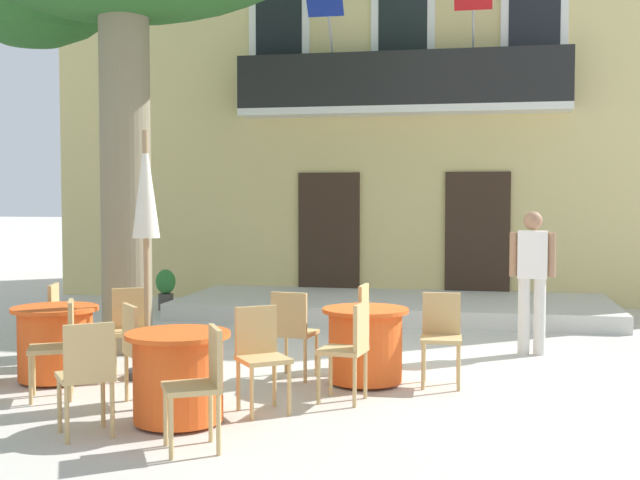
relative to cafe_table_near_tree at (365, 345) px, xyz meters
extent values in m
plane|color=beige|center=(-0.09, 1.24, -0.39)|extent=(120.00, 120.00, 0.00)
cube|color=#DBC67F|center=(-0.23, 8.24, 3.36)|extent=(13.00, 4.00, 7.50)
cube|color=#332319|center=(-1.53, 6.21, 0.76)|extent=(1.10, 0.08, 2.30)
cube|color=#332319|center=(1.07, 6.21, 0.76)|extent=(1.10, 0.08, 2.30)
cube|color=silver|center=(-2.43, 6.20, 4.26)|extent=(1.10, 0.08, 1.90)
cube|color=black|center=(-2.43, 6.17, 4.26)|extent=(0.84, 0.04, 1.60)
cube|color=silver|center=(-0.23, 6.20, 4.26)|extent=(1.10, 0.08, 1.90)
cube|color=black|center=(-0.23, 6.17, 4.26)|extent=(0.84, 0.04, 1.60)
cube|color=silver|center=(1.97, 6.20, 4.26)|extent=(1.10, 0.08, 1.90)
cube|color=black|center=(1.97, 6.17, 4.26)|extent=(0.84, 0.04, 1.60)
cube|color=silver|center=(-0.23, 5.91, 2.95)|extent=(5.60, 0.65, 0.12)
cube|color=black|center=(-0.23, 5.62, 3.46)|extent=(5.60, 0.06, 0.90)
cylinder|color=#B2B2B7|center=(-1.43, 5.74, 4.36)|extent=(0.04, 0.95, 1.33)
cube|color=#192D9E|center=(-1.43, 5.29, 4.66)|extent=(0.60, 0.29, 0.38)
cylinder|color=#B2B2B7|center=(0.97, 5.74, 4.36)|extent=(0.04, 0.95, 1.33)
cylinder|color=#995638|center=(-2.53, 5.94, 3.12)|extent=(0.27, 0.27, 0.23)
ellipsoid|color=#4C8E38|center=(-2.53, 5.94, 3.43)|extent=(0.35, 0.35, 0.39)
cylinder|color=#995638|center=(-0.23, 5.94, 3.15)|extent=(0.28, 0.28, 0.29)
ellipsoid|color=#4C8E38|center=(-0.23, 5.94, 3.50)|extent=(0.36, 0.36, 0.40)
cylinder|color=slate|center=(2.07, 5.94, 3.14)|extent=(0.28, 0.28, 0.26)
ellipsoid|color=#4C8E38|center=(2.07, 5.94, 3.45)|extent=(0.36, 0.36, 0.35)
cube|color=silver|center=(-0.23, 4.87, -0.27)|extent=(6.78, 2.74, 0.25)
cylinder|color=#7F755B|center=(-3.07, 1.13, 1.67)|extent=(0.60, 0.60, 4.13)
cylinder|color=#EA561E|center=(0.00, 0.00, -0.02)|extent=(0.74, 0.74, 0.68)
cylinder|color=#EA561E|center=(0.00, 0.00, 0.35)|extent=(0.86, 0.86, 0.04)
cylinder|color=#2D2823|center=(0.00, 0.00, -0.38)|extent=(0.44, 0.44, 0.03)
cylinder|color=tan|center=(0.93, -0.13, -0.17)|extent=(0.04, 0.04, 0.45)
cylinder|color=tan|center=(0.59, -0.15, -0.17)|extent=(0.04, 0.04, 0.45)
cylinder|color=tan|center=(0.91, 0.21, -0.17)|extent=(0.04, 0.04, 0.45)
cylinder|color=tan|center=(0.57, 0.19, -0.17)|extent=(0.04, 0.04, 0.45)
cube|color=tan|center=(0.75, 0.03, 0.08)|extent=(0.42, 0.42, 0.04)
cube|color=tan|center=(0.74, 0.21, 0.31)|extent=(0.38, 0.06, 0.42)
cylinder|color=tan|center=(0.23, 0.91, -0.17)|extent=(0.04, 0.04, 0.45)
cylinder|color=tan|center=(0.21, 0.57, -0.17)|extent=(0.04, 0.04, 0.45)
cylinder|color=tan|center=(-0.11, 0.93, -0.17)|extent=(0.04, 0.04, 0.45)
cylinder|color=tan|center=(-0.13, 0.59, -0.17)|extent=(0.04, 0.04, 0.45)
cube|color=tan|center=(0.05, 0.75, 0.08)|extent=(0.43, 0.43, 0.04)
cube|color=tan|center=(-0.13, 0.76, 0.31)|extent=(0.07, 0.38, 0.42)
cylinder|color=tan|center=(-0.89, 0.29, -0.17)|extent=(0.04, 0.04, 0.45)
cylinder|color=tan|center=(-0.55, 0.25, -0.17)|extent=(0.04, 0.04, 0.45)
cylinder|color=tan|center=(-0.93, -0.04, -0.17)|extent=(0.04, 0.04, 0.45)
cylinder|color=tan|center=(-0.60, -0.09, -0.17)|extent=(0.04, 0.04, 0.45)
cube|color=tan|center=(-0.74, 0.10, 0.08)|extent=(0.45, 0.45, 0.04)
cube|color=tan|center=(-0.77, -0.08, 0.31)|extent=(0.38, 0.09, 0.42)
cylinder|color=tan|center=(-0.30, -0.89, -0.17)|extent=(0.04, 0.04, 0.45)
cylinder|color=tan|center=(-0.25, -0.55, -0.17)|extent=(0.04, 0.04, 0.45)
cylinder|color=tan|center=(0.03, -0.93, -0.17)|extent=(0.04, 0.04, 0.45)
cylinder|color=tan|center=(0.08, -0.60, -0.17)|extent=(0.04, 0.04, 0.45)
cube|color=tan|center=(-0.11, -0.74, 0.08)|extent=(0.45, 0.45, 0.04)
cube|color=tan|center=(0.07, -0.77, 0.31)|extent=(0.09, 0.38, 0.42)
cylinder|color=#EA561E|center=(-3.10, -0.51, -0.02)|extent=(0.74, 0.74, 0.68)
cylinder|color=#EA561E|center=(-3.10, -0.51, 0.35)|extent=(0.86, 0.86, 0.04)
cylinder|color=#2D2823|center=(-3.10, -0.51, -0.38)|extent=(0.44, 0.44, 0.03)
cylinder|color=tan|center=(-2.84, -1.40, -0.17)|extent=(0.04, 0.04, 0.45)
cylinder|color=tan|center=(-2.99, -1.10, -0.17)|extent=(0.04, 0.04, 0.45)
cylinder|color=tan|center=(-2.54, -1.25, -0.17)|extent=(0.04, 0.04, 0.45)
cylinder|color=tan|center=(-2.69, -0.95, -0.17)|extent=(0.04, 0.04, 0.45)
cube|color=tan|center=(-2.76, -1.18, 0.08)|extent=(0.54, 0.54, 0.04)
cube|color=tan|center=(-2.60, -1.10, 0.31)|extent=(0.20, 0.36, 0.42)
cylinder|color=tan|center=(-2.20, -0.25, -0.17)|extent=(0.04, 0.04, 0.45)
cylinder|color=tan|center=(-2.50, -0.40, -0.17)|extent=(0.04, 0.04, 0.45)
cylinder|color=tan|center=(-2.35, 0.05, -0.17)|extent=(0.04, 0.04, 0.45)
cylinder|color=tan|center=(-2.65, -0.10, -0.17)|extent=(0.04, 0.04, 0.45)
cube|color=tan|center=(-2.42, -0.18, 0.08)|extent=(0.54, 0.54, 0.04)
cube|color=tan|center=(-2.50, -0.01, 0.31)|extent=(0.36, 0.20, 0.42)
cylinder|color=tan|center=(-3.20, 0.42, -0.17)|extent=(0.04, 0.04, 0.45)
cylinder|color=tan|center=(-3.10, 0.10, -0.17)|extent=(0.04, 0.04, 0.45)
cylinder|color=tan|center=(-3.53, 0.33, -0.17)|extent=(0.04, 0.04, 0.45)
cylinder|color=tan|center=(-3.43, 0.00, -0.17)|extent=(0.04, 0.04, 0.45)
cube|color=tan|center=(-3.32, 0.21, 0.08)|extent=(0.50, 0.50, 0.04)
cube|color=tan|center=(-3.49, 0.16, 0.31)|extent=(0.15, 0.38, 0.42)
cylinder|color=#EA561E|center=(-1.31, -1.72, -0.02)|extent=(0.74, 0.74, 0.68)
cylinder|color=#EA561E|center=(-1.31, -1.72, 0.35)|extent=(0.86, 0.86, 0.04)
cylinder|color=#2D2823|center=(-1.31, -1.72, -0.38)|extent=(0.44, 0.44, 0.03)
cylinder|color=tan|center=(-1.78, -0.91, -0.17)|extent=(0.04, 0.04, 0.45)
cylinder|color=tan|center=(-1.56, -1.17, -0.17)|extent=(0.04, 0.04, 0.45)
cylinder|color=tan|center=(-2.04, -1.13, -0.17)|extent=(0.04, 0.04, 0.45)
cylinder|color=tan|center=(-1.82, -1.39, -0.17)|extent=(0.04, 0.04, 0.45)
cube|color=tan|center=(-1.80, -1.15, 0.08)|extent=(0.56, 0.56, 0.04)
cube|color=tan|center=(-1.94, -1.27, 0.31)|extent=(0.28, 0.31, 0.42)
cylinder|color=tan|center=(-2.14, -2.15, -0.17)|extent=(0.04, 0.04, 0.45)
cylinder|color=tan|center=(-1.87, -1.94, -0.17)|extent=(0.04, 0.04, 0.45)
cylinder|color=tan|center=(-1.93, -2.42, -0.17)|extent=(0.04, 0.04, 0.45)
cylinder|color=tan|center=(-1.66, -2.21, -0.17)|extent=(0.04, 0.04, 0.45)
cube|color=tan|center=(-1.90, -2.18, 0.08)|extent=(0.56, 0.56, 0.04)
cube|color=tan|center=(-1.79, -2.32, 0.31)|extent=(0.32, 0.27, 0.42)
cylinder|color=tan|center=(-1.03, -2.61, -0.17)|extent=(0.04, 0.04, 0.45)
cylinder|color=tan|center=(-1.19, -2.31, -0.17)|extent=(0.04, 0.04, 0.45)
cylinder|color=tan|center=(-0.73, -2.45, -0.17)|extent=(0.04, 0.04, 0.45)
cylinder|color=tan|center=(-0.89, -2.15, -0.17)|extent=(0.04, 0.04, 0.45)
cube|color=tan|center=(-0.96, -2.38, 0.08)|extent=(0.54, 0.54, 0.04)
cube|color=tan|center=(-0.80, -2.29, 0.31)|extent=(0.22, 0.35, 0.42)
cylinder|color=tan|center=(-0.47, -1.31, -0.17)|extent=(0.04, 0.04, 0.45)
cylinder|color=tan|center=(-0.74, -1.51, -0.17)|extent=(0.04, 0.04, 0.45)
cylinder|color=tan|center=(-0.67, -1.04, -0.17)|extent=(0.04, 0.04, 0.45)
cylinder|color=tan|center=(-0.95, -1.24, -0.17)|extent=(0.04, 0.04, 0.45)
cube|color=tan|center=(-0.71, -1.28, 0.08)|extent=(0.56, 0.56, 0.04)
cube|color=tan|center=(-0.81, -1.13, 0.31)|extent=(0.33, 0.26, 0.42)
cylinder|color=#997A56|center=(-2.25, -0.16, 0.88)|extent=(0.06, 0.06, 2.55)
cylinder|color=#333333|center=(-2.25, -0.16, -0.35)|extent=(0.44, 0.44, 0.08)
cone|color=silver|center=(-2.25, -0.16, 1.61)|extent=(0.28, 0.28, 1.10)
cylinder|color=#47423D|center=(-3.97, 4.58, -0.26)|extent=(0.25, 0.25, 0.27)
ellipsoid|color=#2D7533|center=(-3.97, 4.58, 0.08)|extent=(0.32, 0.32, 0.40)
cylinder|color=silver|center=(1.64, 1.87, 0.06)|extent=(0.14, 0.14, 0.91)
cylinder|color=silver|center=(1.82, 1.87, 0.06)|extent=(0.14, 0.14, 0.91)
cube|color=white|center=(1.73, 1.87, 0.80)|extent=(0.35, 0.24, 0.56)
sphere|color=#9E7051|center=(1.73, 1.87, 1.20)|extent=(0.22, 0.22, 0.22)
cylinder|color=#9E7051|center=(1.51, 1.87, 0.80)|extent=(0.09, 0.09, 0.52)
cylinder|color=#9E7051|center=(1.95, 1.87, 0.80)|extent=(0.09, 0.09, 0.52)
camera|label=1|loc=(1.11, -7.96, 1.48)|focal=45.47mm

